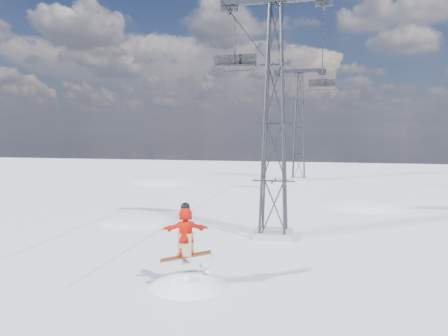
{
  "coord_description": "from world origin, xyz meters",
  "views": [
    {
      "loc": [
        2.96,
        -12.83,
        5.15
      ],
      "look_at": [
        -0.95,
        4.84,
        3.6
      ],
      "focal_mm": 35.0,
      "sensor_mm": 36.0,
      "label": 1
    }
  ],
  "objects_px": {
    "lift_tower_near": "(274,124)",
    "snowboarder_jump": "(189,333)",
    "lift_tower_far": "(299,128)",
    "lift_chair_near": "(235,62)"
  },
  "relations": [
    {
      "from": "lift_tower_far",
      "to": "snowboarder_jump",
      "type": "distance_m",
      "value": 33.11
    },
    {
      "from": "lift_tower_near",
      "to": "lift_tower_far",
      "type": "distance_m",
      "value": 25.0
    },
    {
      "from": "lift_tower_near",
      "to": "snowboarder_jump",
      "type": "distance_m",
      "value": 10.37
    },
    {
      "from": "lift_tower_far",
      "to": "snowboarder_jump",
      "type": "xyz_separation_m",
      "value": [
        -2.05,
        -32.27,
        -7.1
      ]
    },
    {
      "from": "lift_chair_near",
      "to": "lift_tower_near",
      "type": "bearing_deg",
      "value": -33.08
    },
    {
      "from": "lift_chair_near",
      "to": "lift_tower_far",
      "type": "bearing_deg",
      "value": 84.67
    },
    {
      "from": "snowboarder_jump",
      "to": "lift_chair_near",
      "type": "bearing_deg",
      "value": 91.01
    },
    {
      "from": "lift_tower_far",
      "to": "lift_chair_near",
      "type": "relative_size",
      "value": 4.21
    },
    {
      "from": "lift_tower_far",
      "to": "snowboarder_jump",
      "type": "bearing_deg",
      "value": -93.63
    },
    {
      "from": "lift_tower_far",
      "to": "snowboarder_jump",
      "type": "relative_size",
      "value": 1.68
    }
  ]
}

